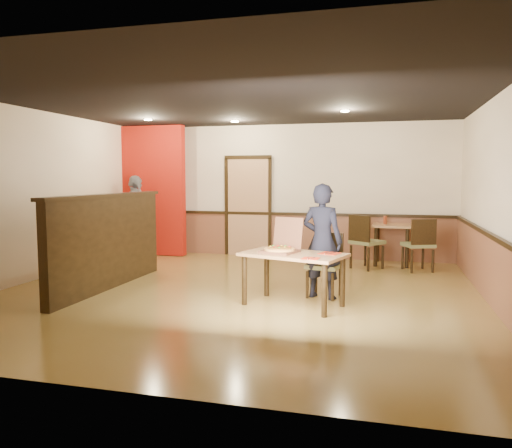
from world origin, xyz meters
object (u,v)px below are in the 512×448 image
Objects in this scene: main_table at (293,261)px; side_chair_right at (420,243)px; side_chair_left at (364,240)px; pizza_box at (281,248)px; diner at (322,241)px; condiment at (385,220)px; side_table at (392,234)px; passerby at (136,217)px; diner_chair at (326,262)px.

side_chair_right is at bearing 75.62° from main_table.
pizza_box is at bearing 108.62° from side_chair_left.
side_chair_right is 0.60× the size of diner.
side_table is at bearing -14.31° from condiment.
pizza_box reaches higher than side_table.
side_chair_left is at bearing -119.02° from condiment.
side_chair_left reaches higher than condiment.
pizza_box is (-0.97, -2.89, 0.21)m from side_chair_left.
passerby reaches higher than side_chair_right.
condiment is (-0.14, 0.04, 0.26)m from side_table.
main_table is 1.87× the size of side_table.
diner_chair is 0.89× the size of side_chair_left.
diner_chair is 4.92m from passerby.
side_table is 4.87× the size of condiment.
side_chair_left is at bearing 87.49° from pizza_box.
side_chair_right is (0.97, -0.01, -0.02)m from side_chair_left.
diner is 4.94m from passerby.
main_table is 0.64m from diner.
main_table is 9.13× the size of condiment.
side_chair_left reaches higher than side_table.
diner reaches higher than pizza_box.
side_table is at bearing -91.97° from side_chair_left.
pizza_box reaches higher than side_chair_right.
condiment reaches higher than diner_chair.
main_table is 3.78m from side_table.
diner_chair is 1.51× the size of pizza_box.
diner_chair is at bearing 65.60° from pizza_box.
diner is at bearing -92.84° from diner_chair.
side_table is 1.31× the size of pizza_box.
side_table is at bearing -105.24° from passerby.
diner is (-0.04, -0.14, 0.31)m from diner_chair.
side_chair_right is (1.76, 2.93, -0.07)m from main_table.
passerby is (-3.93, 3.07, 0.27)m from main_table.
side_chair_left reaches higher than side_chair_right.
diner_chair is 0.94× the size of side_chair_right.
passerby is at bearing -174.17° from condiment.
diner is at bearing 115.88° from side_chair_left.
pizza_box reaches higher than main_table.
diner reaches higher than side_chair_right.
diner is at bearing -141.54° from passerby.
diner is 3.18m from condiment.
passerby reaches higher than diner.
main_table is 1.63× the size of diner_chair.
condiment reaches higher than main_table.
passerby reaches higher than main_table.
side_chair_left reaches higher than main_table.
pizza_box is 3.78m from condiment.
side_chair_right is 5.97× the size of condiment.
side_chair_left is at bearing -112.07° from passerby.
side_chair_right reaches higher than diner_chair.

